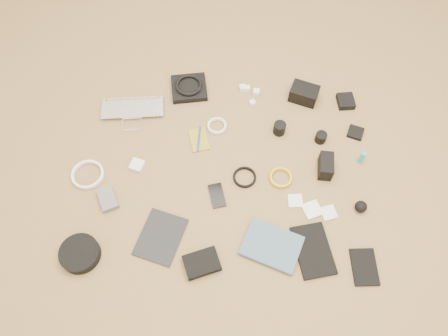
{
  "coord_description": "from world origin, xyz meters",
  "views": [
    {
      "loc": [
        0.01,
        -0.98,
        1.83
      ],
      "look_at": [
        -0.01,
        0.01,
        0.02
      ],
      "focal_mm": 35.0,
      "sensor_mm": 36.0,
      "label": 1
    }
  ],
  "objects_px": {
    "dslr_camera": "(304,94)",
    "tablet": "(161,237)",
    "phone": "(217,196)",
    "paperback": "(264,265)",
    "laptop": "(132,116)",
    "headphone_case": "(80,254)"
  },
  "relations": [
    {
      "from": "laptop",
      "to": "headphone_case",
      "type": "distance_m",
      "value": 0.74
    },
    {
      "from": "dslr_camera",
      "to": "tablet",
      "type": "relative_size",
      "value": 0.61
    },
    {
      "from": "laptop",
      "to": "phone",
      "type": "height_order",
      "value": "laptop"
    },
    {
      "from": "dslr_camera",
      "to": "headphone_case",
      "type": "distance_m",
      "value": 1.33
    },
    {
      "from": "dslr_camera",
      "to": "phone",
      "type": "relative_size",
      "value": 1.15
    },
    {
      "from": "phone",
      "to": "paperback",
      "type": "relative_size",
      "value": 0.5
    },
    {
      "from": "tablet",
      "to": "paperback",
      "type": "bearing_deg",
      "value": 3.08
    },
    {
      "from": "dslr_camera",
      "to": "tablet",
      "type": "height_order",
      "value": "dslr_camera"
    },
    {
      "from": "dslr_camera",
      "to": "laptop",
      "type": "bearing_deg",
      "value": -150.84
    },
    {
      "from": "dslr_camera",
      "to": "headphone_case",
      "type": "height_order",
      "value": "dslr_camera"
    },
    {
      "from": "tablet",
      "to": "phone",
      "type": "relative_size",
      "value": 1.88
    },
    {
      "from": "dslr_camera",
      "to": "headphone_case",
      "type": "xyz_separation_m",
      "value": [
        -1.01,
        -0.86,
        -0.02
      ]
    },
    {
      "from": "laptop",
      "to": "tablet",
      "type": "bearing_deg",
      "value": -77.25
    },
    {
      "from": "paperback",
      "to": "dslr_camera",
      "type": "bearing_deg",
      "value": 7.64
    },
    {
      "from": "dslr_camera",
      "to": "paperback",
      "type": "bearing_deg",
      "value": -83.79
    },
    {
      "from": "phone",
      "to": "paperback",
      "type": "distance_m",
      "value": 0.39
    },
    {
      "from": "dslr_camera",
      "to": "paperback",
      "type": "relative_size",
      "value": 0.58
    },
    {
      "from": "laptop",
      "to": "tablet",
      "type": "relative_size",
      "value": 1.39
    },
    {
      "from": "laptop",
      "to": "dslr_camera",
      "type": "distance_m",
      "value": 0.89
    },
    {
      "from": "laptop",
      "to": "paperback",
      "type": "height_order",
      "value": "same"
    },
    {
      "from": "dslr_camera",
      "to": "phone",
      "type": "xyz_separation_m",
      "value": [
        -0.43,
        -0.57,
        -0.04
      ]
    },
    {
      "from": "paperback",
      "to": "phone",
      "type": "bearing_deg",
      "value": 54.73
    }
  ]
}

